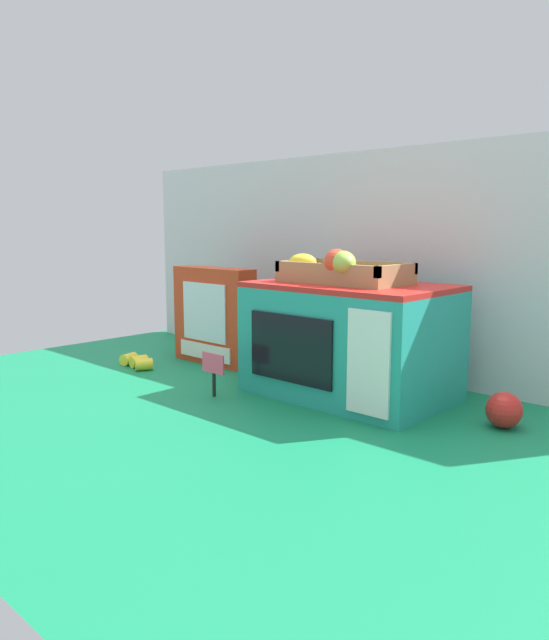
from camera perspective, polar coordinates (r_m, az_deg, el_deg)
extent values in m
plane|color=#147A4C|center=(1.48, 1.51, -6.03)|extent=(1.70, 1.70, 0.00)
cube|color=silver|center=(1.63, 7.35, 5.46)|extent=(1.61, 0.03, 0.57)
cube|color=teal|center=(1.36, 7.15, -2.15)|extent=(0.44, 0.28, 0.24)
cube|color=red|center=(1.35, 7.26, 3.21)|extent=(0.44, 0.28, 0.01)
cube|color=black|center=(1.29, 1.48, -2.76)|extent=(0.23, 0.01, 0.15)
cube|color=white|center=(1.16, 8.91, -4.08)|extent=(0.10, 0.01, 0.20)
cube|color=#A37F51|center=(1.35, 6.65, 4.00)|extent=(0.28, 0.15, 0.02)
cube|color=#A37F51|center=(1.30, 4.80, 4.85)|extent=(0.28, 0.01, 0.02)
cube|color=#A37F51|center=(1.41, 8.38, 5.11)|extent=(0.28, 0.01, 0.02)
cube|color=#A37F51|center=(1.44, 2.34, 5.26)|extent=(0.01, 0.15, 0.02)
cube|color=#A37F51|center=(1.28, 11.52, 4.65)|extent=(0.01, 0.15, 0.02)
ellipsoid|color=yellow|center=(1.40, 2.70, 5.50)|extent=(0.08, 0.07, 0.04)
ellipsoid|color=#9EC647|center=(1.28, 6.55, 5.41)|extent=(0.10, 0.09, 0.05)
sphere|color=#E04228|center=(1.30, 5.92, 5.53)|extent=(0.06, 0.06, 0.06)
cube|color=red|center=(1.69, -5.77, 0.41)|extent=(0.27, 0.07, 0.27)
cube|color=silver|center=(1.66, -6.71, 0.74)|extent=(0.17, 0.00, 0.16)
cube|color=white|center=(1.68, -6.64, -2.99)|extent=(0.21, 0.00, 0.04)
cylinder|color=black|center=(1.37, -5.76, -6.13)|extent=(0.01, 0.01, 0.06)
cube|color=#F44C6B|center=(1.36, -5.86, -4.10)|extent=(0.07, 0.00, 0.05)
cylinder|color=yellow|center=(1.65, -12.30, -4.15)|extent=(0.05, 0.05, 0.03)
cylinder|color=yellow|center=(1.69, -12.75, -3.84)|extent=(0.04, 0.05, 0.03)
cylinder|color=yellow|center=(1.72, -13.66, -3.62)|extent=(0.04, 0.05, 0.03)
sphere|color=red|center=(1.24, 20.97, -8.00)|extent=(0.07, 0.07, 0.07)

